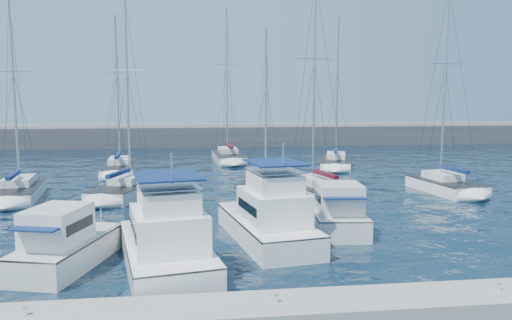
{
  "coord_description": "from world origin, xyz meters",
  "views": [
    {
      "loc": [
        -2.72,
        -26.74,
        7.35
      ],
      "look_at": [
        1.8,
        8.32,
        3.0
      ],
      "focal_mm": 35.0,
      "sensor_mm": 36.0,
      "label": 1
    }
  ],
  "objects": [
    {
      "name": "sailboat_back_b",
      "position": [
        1.52,
        32.05,
        0.55
      ],
      "size": [
        3.6,
        9.68,
        18.27
      ],
      "rotation": [
        0.0,
        0.0,
        0.05
      ],
      "color": "silver",
      "rests_on": "ground"
    },
    {
      "name": "sailboat_mid_d",
      "position": [
        6.5,
        9.12,
        0.55
      ],
      "size": [
        4.72,
        8.1,
        16.53
      ],
      "rotation": [
        0.0,
        0.0,
        0.22
      ],
      "color": "silver",
      "rests_on": "ground"
    },
    {
      "name": "dock_cleat_near_port",
      "position": [
        -8.0,
        -11.0,
        0.72
      ],
      "size": [
        0.16,
        0.16,
        0.25
      ],
      "primitive_type": "cylinder",
      "color": "silver",
      "rests_on": "dock"
    },
    {
      "name": "sailboat_back_a",
      "position": [
        -9.9,
        23.43,
        0.53
      ],
      "size": [
        3.59,
        8.77,
        15.82
      ],
      "rotation": [
        0.0,
        0.0,
        0.06
      ],
      "color": "white",
      "rests_on": "ground"
    },
    {
      "name": "sailboat_mid_c",
      "position": [
        3.1,
        12.95,
        0.51
      ],
      "size": [
        4.91,
        8.3,
        13.31
      ],
      "rotation": [
        0.0,
        0.0,
        -0.27
      ],
      "color": "white",
      "rests_on": "ground"
    },
    {
      "name": "sailboat_mid_b",
      "position": [
        -7.72,
        11.5,
        0.53
      ],
      "size": [
        5.18,
        8.47,
        15.19
      ],
      "rotation": [
        0.0,
        0.0,
        -0.29
      ],
      "color": "silver",
      "rests_on": "ground"
    },
    {
      "name": "motor_yacht_port_inner",
      "position": [
        -3.87,
        -5.71,
        1.13
      ],
      "size": [
        4.9,
        8.84,
        4.69
      ],
      "rotation": [
        0.0,
        0.0,
        0.19
      ],
      "color": "white",
      "rests_on": "ground"
    },
    {
      "name": "sailboat_back_c",
      "position": [
        12.63,
        25.04,
        0.54
      ],
      "size": [
        5.35,
        8.83,
        16.4
      ],
      "rotation": [
        0.0,
        0.0,
        -0.3
      ],
      "color": "white",
      "rests_on": "ground"
    },
    {
      "name": "sailboat_mid_e",
      "position": [
        17.12,
        9.96,
        0.56
      ],
      "size": [
        3.89,
        7.15,
        16.18
      ],
      "rotation": [
        0.0,
        0.0,
        0.12
      ],
      "color": "white",
      "rests_on": "ground"
    },
    {
      "name": "sailboat_mid_a",
      "position": [
        -15.59,
        11.59,
        0.53
      ],
      "size": [
        4.11,
        8.18,
        14.94
      ],
      "rotation": [
        0.0,
        0.0,
        0.14
      ],
      "color": "white",
      "rests_on": "ground"
    },
    {
      "name": "dock_cleat_centre",
      "position": [
        0.0,
        -11.0,
        0.72
      ],
      "size": [
        0.16,
        0.16,
        0.25
      ],
      "primitive_type": "cylinder",
      "color": "silver",
      "rests_on": "dock"
    },
    {
      "name": "motor_yacht_stbd_outer",
      "position": [
        5.17,
        -0.59,
        0.94
      ],
      "size": [
        3.28,
        5.6,
        3.2
      ],
      "rotation": [
        0.0,
        0.0,
        -0.1
      ],
      "color": "silver",
      "rests_on": "ground"
    },
    {
      "name": "motor_yacht_port_outer",
      "position": [
        -8.3,
        -4.78,
        0.94
      ],
      "size": [
        4.02,
        6.43,
        3.2
      ],
      "rotation": [
        0.0,
        0.0,
        -0.28
      ],
      "color": "silver",
      "rests_on": "ground"
    },
    {
      "name": "motor_yacht_stbd_inner",
      "position": [
        1.15,
        -2.03,
        1.13
      ],
      "size": [
        4.68,
        8.96,
        4.69
      ],
      "rotation": [
        0.0,
        0.0,
        0.17
      ],
      "color": "white",
      "rests_on": "ground"
    },
    {
      "name": "dock_cleat_near_stbd",
      "position": [
        8.0,
        -11.0,
        0.72
      ],
      "size": [
        0.16,
        0.16,
        0.25
      ],
      "primitive_type": "cylinder",
      "color": "silver",
      "rests_on": "dock"
    },
    {
      "name": "dock",
      "position": [
        0.0,
        -11.0,
        0.3
      ],
      "size": [
        40.0,
        2.2,
        0.6
      ],
      "primitive_type": "cube",
      "color": "gray",
      "rests_on": "ground"
    },
    {
      "name": "breakwater",
      "position": [
        0.0,
        52.0,
        1.05
      ],
      "size": [
        160.0,
        6.0,
        4.45
      ],
      "color": "#424244",
      "rests_on": "ground"
    },
    {
      "name": "ground",
      "position": [
        0.0,
        0.0,
        0.0
      ],
      "size": [
        220.0,
        220.0,
        0.0
      ],
      "primitive_type": "plane",
      "color": "black",
      "rests_on": "ground"
    }
  ]
}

